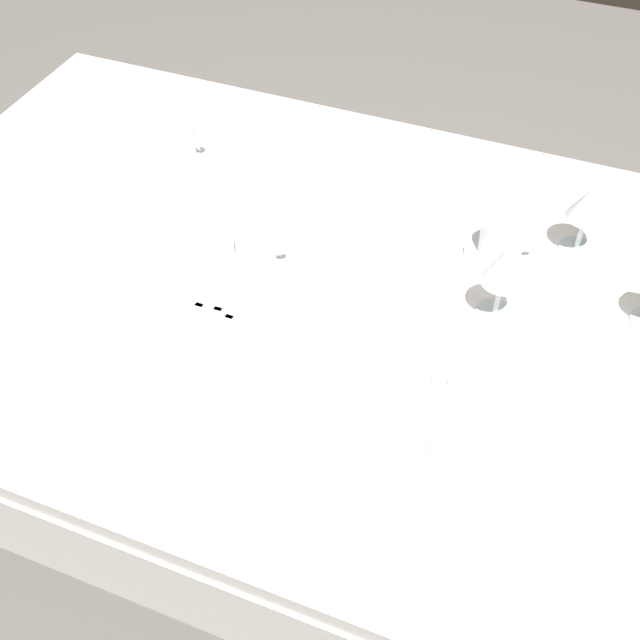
{
  "coord_description": "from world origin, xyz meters",
  "views": [
    {
      "loc": [
        0.35,
        -0.95,
        1.72
      ],
      "look_at": [
        0.01,
        -0.1,
        0.76
      ],
      "focal_mm": 44.84,
      "sensor_mm": 36.0,
      "label": 1
    }
  ],
  "objects_px": {
    "coffee_cup_far": "(503,238)",
    "wine_glass_left": "(505,268)",
    "dinner_plate": "(292,376)",
    "coffee_cup_right": "(179,135)",
    "fork_inner": "(201,337)",
    "spoon_tea": "(446,404)",
    "fork_outer": "(212,343)",
    "wine_glass_centre": "(589,205)",
    "dinner_knife": "(388,396)",
    "spoon_soup": "(412,389)",
    "coffee_cup_left": "(257,241)",
    "spoon_dessert": "(428,403)",
    "fork_salad": "(183,330)"
  },
  "relations": [
    {
      "from": "spoon_dessert",
      "to": "fork_inner",
      "type": "bearing_deg",
      "value": -179.06
    },
    {
      "from": "coffee_cup_right",
      "to": "coffee_cup_far",
      "type": "distance_m",
      "value": 0.7
    },
    {
      "from": "fork_inner",
      "to": "dinner_knife",
      "type": "bearing_deg",
      "value": -0.54
    },
    {
      "from": "coffee_cup_far",
      "to": "dinner_knife",
      "type": "bearing_deg",
      "value": -102.57
    },
    {
      "from": "spoon_soup",
      "to": "spoon_dessert",
      "type": "distance_m",
      "value": 0.04
    },
    {
      "from": "fork_inner",
      "to": "spoon_tea",
      "type": "height_order",
      "value": "spoon_tea"
    },
    {
      "from": "dinner_knife",
      "to": "coffee_cup_left",
      "type": "distance_m",
      "value": 0.39
    },
    {
      "from": "fork_inner",
      "to": "coffee_cup_right",
      "type": "bearing_deg",
      "value": 121.93
    },
    {
      "from": "spoon_tea",
      "to": "coffee_cup_left",
      "type": "bearing_deg",
      "value": 154.24
    },
    {
      "from": "fork_outer",
      "to": "spoon_soup",
      "type": "height_order",
      "value": "spoon_soup"
    },
    {
      "from": "fork_outer",
      "to": "fork_salad",
      "type": "relative_size",
      "value": 1.03
    },
    {
      "from": "coffee_cup_far",
      "to": "wine_glass_left",
      "type": "relative_size",
      "value": 0.67
    },
    {
      "from": "dinner_plate",
      "to": "fork_outer",
      "type": "height_order",
      "value": "dinner_plate"
    },
    {
      "from": "dinner_knife",
      "to": "spoon_tea",
      "type": "relative_size",
      "value": 1.07
    },
    {
      "from": "dinner_plate",
      "to": "wine_glass_left",
      "type": "height_order",
      "value": "wine_glass_left"
    },
    {
      "from": "spoon_tea",
      "to": "wine_glass_left",
      "type": "distance_m",
      "value": 0.24
    },
    {
      "from": "spoon_dessert",
      "to": "wine_glass_centre",
      "type": "bearing_deg",
      "value": 71.09
    },
    {
      "from": "dinner_knife",
      "to": "wine_glass_centre",
      "type": "distance_m",
      "value": 0.52
    },
    {
      "from": "dinner_knife",
      "to": "coffee_cup_left",
      "type": "height_order",
      "value": "coffee_cup_left"
    },
    {
      "from": "coffee_cup_right",
      "to": "coffee_cup_far",
      "type": "relative_size",
      "value": 0.98
    },
    {
      "from": "coffee_cup_right",
      "to": "spoon_dessert",
      "type": "bearing_deg",
      "value": -33.65
    },
    {
      "from": "wine_glass_left",
      "to": "dinner_knife",
      "type": "bearing_deg",
      "value": -115.39
    },
    {
      "from": "wine_glass_centre",
      "to": "wine_glass_left",
      "type": "distance_m",
      "value": 0.24
    },
    {
      "from": "dinner_knife",
      "to": "coffee_cup_far",
      "type": "xyz_separation_m",
      "value": [
        0.09,
        0.39,
        0.04
      ]
    },
    {
      "from": "spoon_tea",
      "to": "wine_glass_centre",
      "type": "xyz_separation_m",
      "value": [
        0.13,
        0.44,
        0.1
      ]
    },
    {
      "from": "fork_outer",
      "to": "spoon_dessert",
      "type": "xyz_separation_m",
      "value": [
        0.36,
        0.01,
        0.0
      ]
    },
    {
      "from": "dinner_plate",
      "to": "coffee_cup_left",
      "type": "xyz_separation_m",
      "value": [
        -0.17,
        0.24,
        0.03
      ]
    },
    {
      "from": "dinner_plate",
      "to": "coffee_cup_right",
      "type": "height_order",
      "value": "coffee_cup_right"
    },
    {
      "from": "dinner_plate",
      "to": "fork_outer",
      "type": "relative_size",
      "value": 1.1
    },
    {
      "from": "dinner_plate",
      "to": "coffee_cup_left",
      "type": "height_order",
      "value": "coffee_cup_left"
    },
    {
      "from": "dinner_plate",
      "to": "dinner_knife",
      "type": "relative_size",
      "value": 1.01
    },
    {
      "from": "fork_inner",
      "to": "spoon_dessert",
      "type": "xyz_separation_m",
      "value": [
        0.39,
        0.01,
        0.0
      ]
    },
    {
      "from": "coffee_cup_right",
      "to": "coffee_cup_far",
      "type": "bearing_deg",
      "value": -5.42
    },
    {
      "from": "fork_salad",
      "to": "spoon_tea",
      "type": "xyz_separation_m",
      "value": [
        0.45,
        0.01,
        0.0
      ]
    },
    {
      "from": "dinner_knife",
      "to": "spoon_soup",
      "type": "bearing_deg",
      "value": 41.8
    },
    {
      "from": "dinner_plate",
      "to": "spoon_soup",
      "type": "distance_m",
      "value": 0.19
    },
    {
      "from": "spoon_soup",
      "to": "coffee_cup_left",
      "type": "xyz_separation_m",
      "value": [
        -0.35,
        0.19,
        0.04
      ]
    },
    {
      "from": "fork_outer",
      "to": "spoon_tea",
      "type": "relative_size",
      "value": 0.99
    },
    {
      "from": "spoon_soup",
      "to": "spoon_tea",
      "type": "distance_m",
      "value": 0.06
    },
    {
      "from": "wine_glass_left",
      "to": "coffee_cup_left",
      "type": "bearing_deg",
      "value": -177.19
    },
    {
      "from": "dinner_plate",
      "to": "fork_inner",
      "type": "height_order",
      "value": "dinner_plate"
    },
    {
      "from": "coffee_cup_far",
      "to": "spoon_soup",
      "type": "bearing_deg",
      "value": -98.83
    },
    {
      "from": "fork_outer",
      "to": "wine_glass_centre",
      "type": "height_order",
      "value": "wine_glass_centre"
    },
    {
      "from": "fork_outer",
      "to": "coffee_cup_far",
      "type": "height_order",
      "value": "coffee_cup_far"
    },
    {
      "from": "spoon_tea",
      "to": "coffee_cup_left",
      "type": "distance_m",
      "value": 0.46
    },
    {
      "from": "coffee_cup_far",
      "to": "wine_glass_left",
      "type": "bearing_deg",
      "value": -80.51
    },
    {
      "from": "fork_inner",
      "to": "dinner_knife",
      "type": "relative_size",
      "value": 0.96
    },
    {
      "from": "fork_salad",
      "to": "coffee_cup_left",
      "type": "distance_m",
      "value": 0.22
    },
    {
      "from": "spoon_dessert",
      "to": "wine_glass_left",
      "type": "bearing_deg",
      "value": 77.31
    },
    {
      "from": "wine_glass_left",
      "to": "spoon_dessert",
      "type": "bearing_deg",
      "value": -102.69
    }
  ]
}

